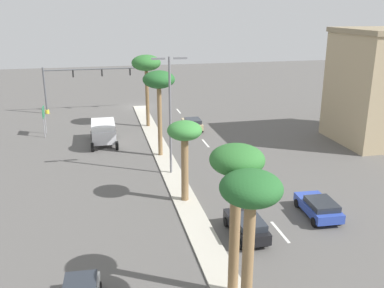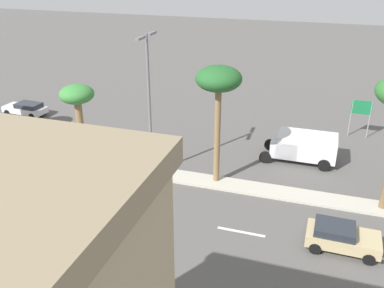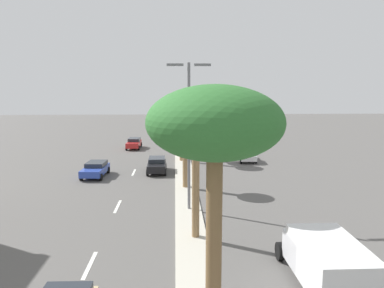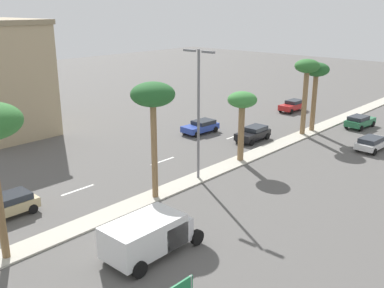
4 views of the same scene
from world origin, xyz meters
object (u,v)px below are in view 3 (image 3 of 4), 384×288
Objects in this scene: palm_tree_inboard at (182,103)px; box_truck at (325,259)px; sedan_black_center at (157,165)px; sedan_red_rear at (134,143)px; palm_tree_front at (196,112)px; sedan_green_trailing at (206,145)px; palm_tree_mid at (215,131)px; sedan_blue_inboard at (95,169)px; palm_tree_center at (182,106)px; palm_tree_leading at (186,128)px; sedan_white_near at (247,155)px; street_lamp_front at (189,125)px.

palm_tree_inboard reaches higher than box_truck.
sedan_black_center is 23.18m from box_truck.
sedan_red_rear is at bearing 104.99° from sedan_black_center.
sedan_red_rear is at bearing 102.54° from palm_tree_front.
palm_tree_front is 29.39m from sedan_green_trailing.
sedan_blue_inboard is (-8.61, 25.75, -6.73)m from palm_tree_mid.
palm_tree_center is 1.31× the size of box_truck.
palm_tree_leading is at bearing -99.95° from sedan_green_trailing.
palm_tree_front reaches higher than sedan_blue_inboard.
box_truck reaches higher than sedan_blue_inboard.
sedan_green_trailing reaches higher than sedan_blue_inboard.
palm_tree_inboard is 1.87× the size of sedan_blue_inboard.
sedan_black_center is 13.54m from sedan_green_trailing.
sedan_red_rear is (-6.57, 20.22, -4.33)m from palm_tree_leading.
palm_tree_leading is 21.69m from sedan_red_rear.
sedan_red_rear is at bearing 146.46° from sedan_white_near.
palm_tree_front reaches higher than palm_tree_center.
sedan_red_rear is at bearing 125.49° from palm_tree_inboard.
palm_tree_leading is at bearing 91.35° from palm_tree_front.
palm_tree_mid is 21.43m from palm_tree_leading.
sedan_blue_inboard is 17.16m from sedan_white_near.
sedan_green_trailing is (2.93, 28.53, -6.43)m from palm_tree_front.
sedan_blue_inboard is at bearing -130.58° from sedan_green_trailing.
palm_tree_mid is 28.17m from sedan_black_center.
sedan_white_near is (15.87, 6.54, -0.02)m from sedan_blue_inboard.
box_truck is at bearing -71.45° from sedan_red_rear.
box_truck is (5.62, -26.91, -5.39)m from palm_tree_inboard.
palm_tree_front is 1.12× the size of palm_tree_center.
street_lamp_front is at bearing -89.45° from palm_tree_leading.
palm_tree_mid is 1.40× the size of palm_tree_leading.
sedan_blue_inboard is at bearing 108.50° from palm_tree_mid.
sedan_white_near is (7.44, -2.18, -5.52)m from palm_tree_center.
palm_tree_front reaches higher than sedan_red_rear.
sedan_black_center is at bearing 100.35° from palm_tree_front.
palm_tree_center reaches higher than palm_tree_leading.
palm_tree_front reaches higher than palm_tree_inboard.
palm_tree_leading is 10.55m from sedan_blue_inboard.
palm_tree_leading is 1.45× the size of sedan_green_trailing.
palm_tree_mid is 2.10× the size of sedan_red_rear.
palm_tree_leading is at bearing -65.15° from sedan_black_center.
palm_tree_leading is 0.83× the size of palm_tree_center.
sedan_black_center is 5.96m from sedan_blue_inboard.
sedan_green_trailing is 0.95× the size of sedan_white_near.
palm_tree_leading reaches higher than box_truck.
sedan_red_rear is at bearing 108.00° from palm_tree_leading.
palm_tree_center is at bearing 69.88° from sedan_black_center.
palm_tree_leading reaches higher than sedan_green_trailing.
sedan_green_trailing reaches higher than sedan_white_near.
palm_tree_leading is 5.70m from street_lamp_front.
sedan_green_trailing is 9.97m from sedan_red_rear.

